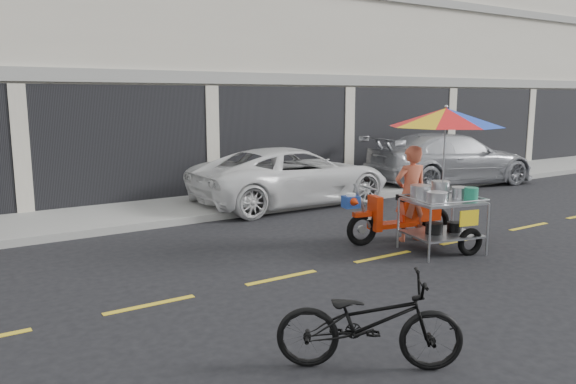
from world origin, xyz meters
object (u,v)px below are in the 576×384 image
white_pickup (292,176)px  silver_pickup (450,159)px  food_vendor_rig (431,159)px  near_bicycle (369,322)px

white_pickup → silver_pickup: (5.70, 0.00, 0.07)m
white_pickup → food_vendor_rig: (-0.19, -4.65, 0.87)m
silver_pickup → near_bicycle: (-9.77, -7.50, -0.30)m
near_bicycle → white_pickup: bearing=8.0°
white_pickup → near_bicycle: 8.53m
white_pickup → silver_pickup: bearing=-90.4°
near_bicycle → food_vendor_rig: (3.87, 2.85, 1.10)m
silver_pickup → near_bicycle: 12.31m
silver_pickup → food_vendor_rig: food_vendor_rig is taller
white_pickup → near_bicycle: bearing=151.1°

